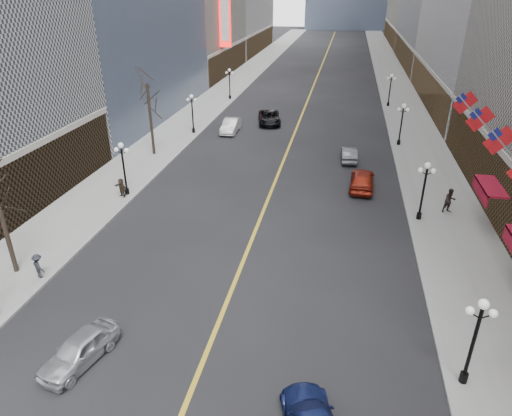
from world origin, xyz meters
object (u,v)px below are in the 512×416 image
at_px(car_nb_far, 269,118).
at_px(car_sb_mid, 362,179).
at_px(streetlamp_west_1, 123,163).
at_px(streetlamp_east_2, 402,120).
at_px(streetlamp_west_2, 192,110).
at_px(streetlamp_east_0, 476,334).
at_px(streetlamp_east_3, 390,87).
at_px(streetlamp_east_1, 424,185).
at_px(car_nb_near, 79,350).
at_px(car_nb_mid, 231,126).
at_px(streetlamp_west_3, 230,81).
at_px(car_sb_far, 349,154).

xyz_separation_m(car_nb_far, car_sb_mid, (11.29, -18.65, 0.06)).
height_order(streetlamp_west_1, car_sb_mid, streetlamp_west_1).
distance_m(streetlamp_east_2, streetlamp_west_2, 23.60).
xyz_separation_m(streetlamp_east_0, streetlamp_west_2, (-23.60, 34.00, 0.00)).
bearing_deg(car_sb_mid, streetlamp_east_3, -94.92).
xyz_separation_m(streetlamp_east_1, car_nb_near, (-17.47, -18.00, -2.18)).
distance_m(streetlamp_east_2, car_nb_far, 16.69).
bearing_deg(streetlamp_east_1, car_nb_far, 122.81).
xyz_separation_m(streetlamp_east_2, car_nb_mid, (-19.38, 1.48, -2.11)).
height_order(car_nb_mid, car_sb_mid, car_sb_mid).
distance_m(car_nb_far, car_sb_mid, 21.80).
bearing_deg(streetlamp_east_0, car_nb_near, -173.47).
xyz_separation_m(streetlamp_west_3, car_nb_mid, (4.22, -16.52, -2.11)).
distance_m(streetlamp_west_1, car_nb_near, 19.14).
bearing_deg(streetlamp_west_3, streetlamp_east_1, -56.75).
height_order(streetlamp_east_1, streetlamp_west_3, same).
relative_size(car_nb_near, car_nb_far, 0.74).
relative_size(streetlamp_east_0, streetlamp_west_3, 1.00).
relative_size(car_nb_mid, car_sb_far, 1.15).
relative_size(car_nb_mid, car_nb_far, 0.84).
distance_m(streetlamp_east_0, streetlamp_west_1, 28.51).
distance_m(car_nb_near, car_sb_mid, 26.84).
bearing_deg(streetlamp_east_0, streetlamp_west_1, 145.86).
relative_size(streetlamp_east_1, car_sb_mid, 0.90).
distance_m(streetlamp_east_1, streetlamp_east_3, 36.00).
height_order(streetlamp_west_3, car_nb_far, streetlamp_west_3).
relative_size(streetlamp_west_2, car_sb_mid, 0.90).
xyz_separation_m(streetlamp_east_3, car_nb_mid, (-19.38, -16.52, -2.11)).
height_order(streetlamp_east_2, car_nb_mid, streetlamp_east_2).
bearing_deg(streetlamp_east_2, streetlamp_east_1, -90.00).
bearing_deg(car_nb_far, streetlamp_east_2, -33.20).
bearing_deg(streetlamp_east_2, car_sb_mid, -108.12).
bearing_deg(car_nb_near, streetlamp_east_2, 79.37).
bearing_deg(streetlamp_east_0, car_sb_far, 100.76).
height_order(streetlamp_east_2, car_sb_mid, streetlamp_east_2).
height_order(streetlamp_west_1, car_nb_far, streetlamp_west_1).
bearing_deg(streetlamp_east_2, streetlamp_east_3, 90.00).
height_order(streetlamp_east_1, streetlamp_east_2, same).
distance_m(car_nb_near, car_nb_mid, 37.53).
bearing_deg(car_sb_far, streetlamp_west_1, 30.41).
bearing_deg(streetlamp_west_1, car_sb_mid, 15.25).
relative_size(streetlamp_east_1, car_nb_near, 1.07).
relative_size(streetlamp_east_0, streetlamp_west_2, 1.00).
distance_m(car_nb_near, car_nb_far, 42.00).
bearing_deg(streetlamp_west_3, car_nb_mid, -75.67).
height_order(streetlamp_east_2, streetlamp_west_3, same).
bearing_deg(streetlamp_east_3, car_sb_far, -102.68).
relative_size(streetlamp_east_3, car_sb_far, 1.07).
relative_size(streetlamp_east_0, streetlamp_east_1, 1.00).
bearing_deg(streetlamp_east_3, streetlamp_west_2, -142.67).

